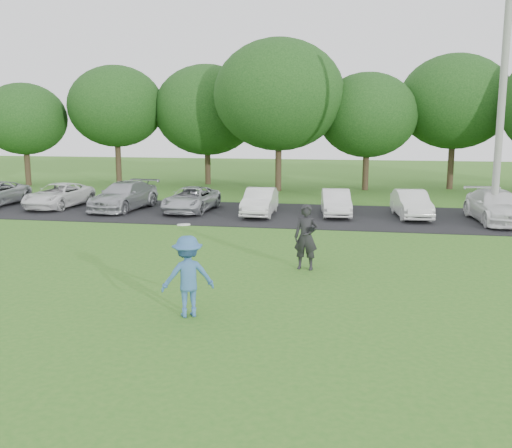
% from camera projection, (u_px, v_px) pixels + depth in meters
% --- Properties ---
extents(ground, '(100.00, 100.00, 0.00)m').
position_uv_depth(ground, '(226.00, 313.00, 12.06)').
color(ground, '#316E1F').
rests_on(ground, ground).
extents(parking_lot, '(32.00, 6.50, 0.03)m').
position_uv_depth(parking_lot, '(296.00, 215.00, 24.64)').
color(parking_lot, black).
rests_on(parking_lot, ground).
extents(utility_pole, '(0.28, 0.28, 9.96)m').
position_uv_depth(utility_pole, '(502.00, 95.00, 21.74)').
color(utility_pole, gray).
rests_on(utility_pole, ground).
extents(frisbee_player, '(1.26, 1.04, 1.97)m').
position_uv_depth(frisbee_player, '(188.00, 276.00, 11.76)').
color(frisbee_player, '#38659E').
rests_on(frisbee_player, ground).
extents(camera_bystander, '(0.70, 0.51, 1.80)m').
position_uv_depth(camera_bystander, '(306.00, 237.00, 15.50)').
color(camera_bystander, black).
rests_on(camera_bystander, ground).
extents(parked_cars, '(30.90, 4.91, 1.25)m').
position_uv_depth(parked_cars, '(278.00, 201.00, 24.59)').
color(parked_cars, '#ADAFB5').
rests_on(parked_cars, parking_lot).
extents(tree_row, '(42.39, 9.85, 8.64)m').
position_uv_depth(tree_row, '(342.00, 105.00, 32.95)').
color(tree_row, '#38281C').
rests_on(tree_row, ground).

